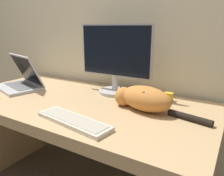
{
  "coord_description": "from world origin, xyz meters",
  "views": [
    {
      "loc": [
        0.84,
        -0.6,
        1.16
      ],
      "look_at": [
        0.27,
        0.35,
        0.85
      ],
      "focal_mm": 35.0,
      "sensor_mm": 36.0,
      "label": 1
    }
  ],
  "objects_px": {
    "monitor": "(115,58)",
    "laptop": "(21,82)",
    "cat": "(143,98)",
    "external_keyboard": "(73,121)"
  },
  "relations": [
    {
      "from": "laptop",
      "to": "external_keyboard",
      "type": "bearing_deg",
      "value": -4.55
    },
    {
      "from": "monitor",
      "to": "laptop",
      "type": "relative_size",
      "value": 1.29
    },
    {
      "from": "monitor",
      "to": "external_keyboard",
      "type": "relative_size",
      "value": 1.23
    },
    {
      "from": "monitor",
      "to": "external_keyboard",
      "type": "height_order",
      "value": "monitor"
    },
    {
      "from": "external_keyboard",
      "to": "cat",
      "type": "distance_m",
      "value": 0.4
    },
    {
      "from": "laptop",
      "to": "cat",
      "type": "relative_size",
      "value": 0.75
    },
    {
      "from": "external_keyboard",
      "to": "cat",
      "type": "relative_size",
      "value": 0.79
    },
    {
      "from": "laptop",
      "to": "cat",
      "type": "xyz_separation_m",
      "value": [
        0.95,
        0.06,
        0.02
      ]
    },
    {
      "from": "monitor",
      "to": "external_keyboard",
      "type": "xyz_separation_m",
      "value": [
        0.08,
        -0.53,
        -0.23
      ]
    },
    {
      "from": "laptop",
      "to": "cat",
      "type": "bearing_deg",
      "value": 19.35
    }
  ]
}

